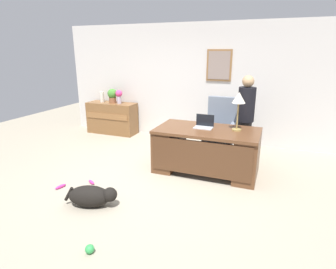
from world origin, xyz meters
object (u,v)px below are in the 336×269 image
vase_empty (102,97)px  dog_toy_bone (61,187)px  credenza (112,118)px  dog_lying (92,196)px  dog_toy_ball (90,249)px  desk (206,149)px  person_standing (245,118)px  armchair (220,130)px  desk_lamp (239,100)px  potted_plant (112,95)px  laptop (204,124)px  vase_with_flowers (119,95)px  dog_toy_plush (91,182)px

vase_empty → dog_toy_bone: bearing=-68.4°
credenza → dog_toy_bone: (0.91, -2.99, -0.37)m
credenza → dog_lying: bearing=-62.3°
credenza → dog_toy_ball: 4.66m
dog_toy_bone → credenza: bearing=107.0°
dog_toy_bone → desk: bearing=36.5°
dog_toy_ball → person_standing: bearing=70.7°
person_standing → desk: bearing=-123.9°
dog_toy_ball → dog_toy_bone: 1.72m
armchair → desk_lamp: (0.45, -0.90, 0.79)m
vase_empty → potted_plant: potted_plant is taller
dog_lying → laptop: (1.09, 1.84, 0.68)m
vase_with_flowers → dog_toy_bone: (0.68, -2.99, -0.98)m
armchair → dog_toy_bone: size_ratio=6.10×
credenza → dog_toy_plush: size_ratio=7.47×
person_standing → dog_lying: bearing=-124.2°
desk → vase_with_flowers: vase_with_flowers is taller
desk → armchair: size_ratio=1.51×
desk_lamp → potted_plant: bearing=157.3°
dog_toy_plush → laptop: bearing=39.6°
desk_lamp → dog_toy_ball: (-1.11, -2.67, -1.25)m
desk → potted_plant: size_ratio=4.91×
person_standing → vase_with_flowers: bearing=167.2°
desk_lamp → vase_empty: (-3.64, 1.39, -0.37)m
credenza → laptop: laptop is taller
armchair → dog_toy_ball: (-0.66, -3.57, -0.46)m
dog_toy_plush → potted_plant: bearing=114.6°
credenza → person_standing: 3.53m
person_standing → potted_plant: bearing=167.9°
desk → dog_toy_bone: 2.49m
dog_toy_ball → armchair: bearing=79.5°
desk → desk_lamp: desk_lamp is taller
dog_lying → laptop: laptop is taller
potted_plant → dog_toy_ball: 4.72m
dog_lying → dog_toy_plush: size_ratio=4.32×
person_standing → dog_toy_ball: (-1.17, -3.33, -0.80)m
person_standing → dog_toy_ball: 3.62m
desk_lamp → dog_toy_ball: bearing=-112.5°
dog_lying → dog_toy_ball: (0.55, -0.81, -0.11)m
desk_lamp → potted_plant: 3.62m
credenza → vase_with_flowers: vase_with_flowers is taller
vase_with_flowers → potted_plant: size_ratio=0.94×
credenza → armchair: 2.96m
desk → dog_toy_ball: size_ratio=17.64×
dog_toy_ball → dog_toy_plush: 1.69m
desk → credenza: (-2.89, 1.53, -0.02)m
person_standing → laptop: (-0.62, -0.69, -0.02)m
desk_lamp → desk: bearing=-163.8°
armchair → vase_empty: (-3.19, 0.49, 0.42)m
armchair → vase_with_flowers: armchair is taller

